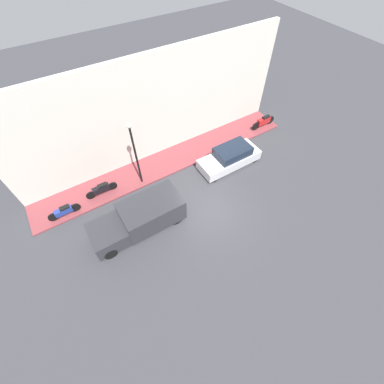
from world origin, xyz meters
TOP-DOWN VIEW (x-y plane):
  - ground_plane at (0.00, 0.00)m, footprint 60.00×60.00m
  - sidewalk at (4.80, 0.00)m, footprint 2.31×18.31m
  - building_facade at (6.11, 0.00)m, footprint 0.30×18.31m
  - parked_car at (2.40, -3.44)m, footprint 1.65×4.24m
  - delivery_van at (1.10, 3.78)m, footprint 1.98×5.12m
  - motorcycle_blue at (4.03, 7.19)m, footprint 0.30×1.82m
  - motorcycle_red at (4.23, -8.07)m, footprint 0.30×2.10m
  - motorcycle_black at (4.44, 4.81)m, footprint 0.30×1.95m
  - streetlamp at (4.07, 2.33)m, footprint 0.30×0.30m

SIDE VIEW (x-z plane):
  - ground_plane at x=0.00m, z-range 0.00..0.00m
  - sidewalk at x=4.80m, z-range 0.00..0.10m
  - motorcycle_blue at x=4.03m, z-range 0.14..0.86m
  - motorcycle_black at x=4.44m, z-range 0.14..0.90m
  - motorcycle_red at x=4.23m, z-range 0.14..1.02m
  - parked_car at x=2.40m, z-range -0.04..1.37m
  - delivery_van at x=1.10m, z-range 0.03..1.69m
  - streetlamp at x=4.07m, z-range 0.67..5.23m
  - building_facade at x=6.11m, z-range 0.00..6.83m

